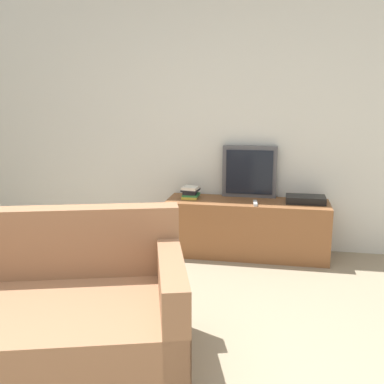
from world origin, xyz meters
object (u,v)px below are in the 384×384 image
couch (16,322)px  book_stack (190,192)px  tv_stand (247,228)px  television (250,172)px  remote_on_stand (255,203)px  set_top_box (306,199)px

couch → book_stack: 2.30m
tv_stand → television: (0.00, 0.19, 0.54)m
remote_on_stand → tv_stand: bearing=123.1°
television → couch: 2.70m
couch → tv_stand: bearing=44.9°
book_stack → set_top_box: (1.13, 0.01, -0.02)m
couch → book_stack: bearing=57.9°
couch → book_stack: couch is taller
remote_on_stand → set_top_box: size_ratio=0.50×
tv_stand → couch: (-1.18, -2.17, 0.01)m
book_stack → couch: bearing=-105.5°
remote_on_stand → book_stack: bearing=167.2°
tv_stand → television: bearing=89.3°
television → couch: television is taller
tv_stand → couch: 2.47m
set_top_box → couch: bearing=-128.3°
television → remote_on_stand: size_ratio=2.95×
couch → remote_on_stand: bearing=41.7°
couch → book_stack: size_ratio=10.69×
television → remote_on_stand: (0.08, -0.32, -0.25)m
book_stack → set_top_box: size_ratio=0.54×
book_stack → remote_on_stand: size_ratio=1.08×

